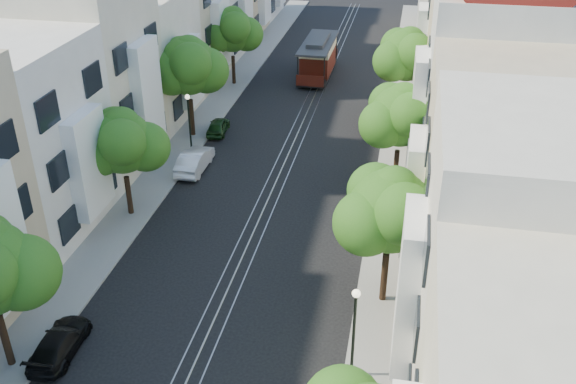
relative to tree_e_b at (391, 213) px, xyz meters
The scene contains 23 objects.
ground 20.91m from the tree_e_b, 110.89° to the left, with size 200.00×200.00×0.00m, color black.
sidewalk_east 19.59m from the tree_e_b, 90.03° to the left, with size 2.50×80.00×0.12m, color gray.
sidewalk_west 24.38m from the tree_e_b, 127.33° to the left, with size 2.50×80.00×0.12m, color gray.
rail_left 21.10m from the tree_e_b, 112.32° to the left, with size 0.06×80.00×0.02m, color gray.
rail_slot 20.90m from the tree_e_b, 110.89° to the left, with size 0.06×80.00×0.02m, color gray.
rail_right 20.72m from the tree_e_b, 109.43° to the left, with size 0.06×80.00×0.02m, color gray.
lane_line 20.91m from the tree_e_b, 110.89° to the left, with size 0.08×80.00×0.01m, color tan.
townhouses_east 19.50m from the tree_e_b, 76.32° to the left, with size 7.75×72.00×12.00m.
townhouses_west 26.92m from the tree_e_b, 135.29° to the left, with size 7.75×72.00×11.76m.
tree_e_b is the anchor object (origin of this frame).
tree_e_c 11.00m from the tree_e_b, 90.00° to the left, with size 4.84×3.99×6.52m.
tree_e_d 22.00m from the tree_e_b, 90.00° to the left, with size 5.01×4.16×6.85m.
tree_w_b 15.25m from the tree_e_b, 160.85° to the left, with size 4.72×3.87×6.27m.
tree_w_c 21.53m from the tree_e_b, 131.99° to the left, with size 5.13×4.28×7.09m.
tree_w_d 30.60m from the tree_e_b, 118.07° to the left, with size 4.84×3.99×6.52m.
lamp_east 5.41m from the tree_e_b, 100.93° to the right, with size 0.32×0.32×4.16m.
lamp_west 18.90m from the tree_e_b, 136.15° to the left, with size 0.32×0.32×4.16m.
cable_car 31.73m from the tree_e_b, 104.22° to the left, with size 2.63×8.13×3.11m.
parked_car_e_mid 8.46m from the tree_e_b, 104.20° to the left, with size 1.34×3.83×1.26m, color #0D1F41.
parked_car_e_far 20.33m from the tree_e_b, 94.79° to the left, with size 1.93×4.19×1.16m, color maroon.
parked_car_w_near 14.78m from the tree_e_b, 155.18° to the right, with size 1.52×3.74×1.09m, color black.
parked_car_w_mid 17.26m from the tree_e_b, 139.01° to the left, with size 1.44×4.12×1.36m, color silver.
parked_car_w_far 21.62m from the tree_e_b, 127.33° to the left, with size 1.27×3.16×1.08m, color #183816.
Camera 1 is at (7.42, -14.71, 18.71)m, focal length 40.00 mm.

